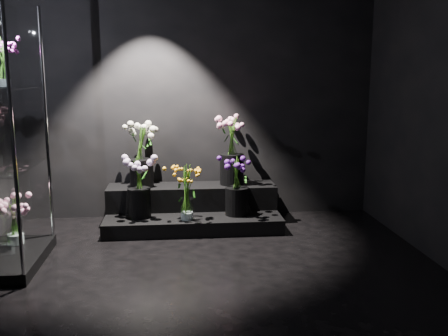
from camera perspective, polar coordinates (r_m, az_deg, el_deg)
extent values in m
plane|color=black|center=(3.95, -1.88, -13.30)|extent=(4.00, 4.00, 0.00)
plane|color=black|center=(5.61, -3.29, 8.57)|extent=(4.00, 0.00, 4.00)
plane|color=black|center=(1.63, 2.36, 3.51)|extent=(4.00, 0.00, 4.00)
cube|color=black|center=(5.37, -3.57, -5.89)|extent=(1.83, 0.81, 0.15)
cube|color=black|center=(5.51, -3.67, -3.26)|extent=(1.83, 0.41, 0.25)
cube|color=black|center=(4.71, -23.56, -9.51)|extent=(0.60, 1.00, 0.10)
cylinder|color=white|center=(5.07, -4.26, -4.71)|extent=(0.14, 0.14, 0.22)
cylinder|color=black|center=(5.20, -9.65, -3.94)|extent=(0.24, 0.24, 0.31)
cylinder|color=black|center=(5.22, 1.48, -3.80)|extent=(0.24, 0.24, 0.29)
cylinder|color=black|center=(5.43, -9.40, -0.58)|extent=(0.25, 0.25, 0.30)
cylinder|color=black|center=(5.48, 0.90, -0.14)|extent=(0.26, 0.26, 0.34)
cylinder|color=white|center=(4.54, -23.92, 9.66)|extent=(0.12, 0.12, 0.19)
cylinder|color=white|center=(4.87, -22.79, -6.55)|extent=(0.15, 0.15, 0.27)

